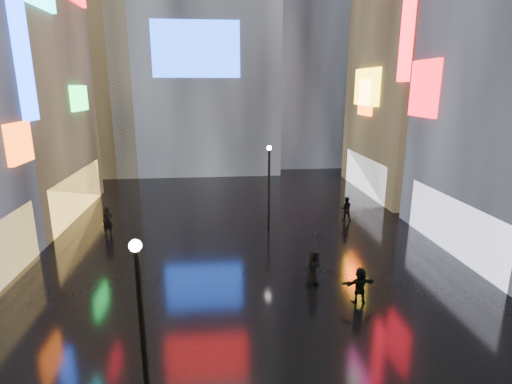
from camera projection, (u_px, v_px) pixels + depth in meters
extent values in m
plane|color=black|center=(242.00, 239.00, 23.44)|extent=(140.00, 140.00, 0.00)
cube|color=#FF520C|center=(19.00, 143.00, 19.22)|extent=(0.25, 2.24, 1.94)
cube|color=#1445FF|center=(20.00, 38.00, 19.57)|extent=(0.25, 1.40, 8.00)
cube|color=#FFC659|center=(77.00, 193.00, 27.75)|extent=(0.20, 10.00, 3.00)
cube|color=#1AEF4A|center=(79.00, 98.00, 27.88)|extent=(0.25, 3.00, 1.71)
cube|color=white|center=(454.00, 226.00, 21.25)|extent=(0.20, 9.00, 3.00)
cube|color=#FF0C1A|center=(424.00, 89.00, 23.37)|extent=(0.25, 2.99, 3.26)
cube|color=black|center=(437.00, 16.00, 31.02)|extent=(10.00, 12.00, 28.00)
cube|color=white|center=(365.00, 174.00, 33.75)|extent=(0.20, 9.00, 3.00)
cube|color=yellow|center=(367.00, 87.00, 32.20)|extent=(0.25, 4.92, 2.91)
cube|color=#FF520C|center=(366.00, 97.00, 32.52)|extent=(0.25, 2.63, 2.87)
cube|color=#194CFF|center=(196.00, 49.00, 36.33)|extent=(8.00, 0.20, 5.00)
cube|color=black|center=(305.00, 10.00, 44.96)|extent=(12.00, 12.00, 34.00)
cube|color=black|center=(87.00, 42.00, 39.91)|extent=(10.00, 10.00, 26.00)
cylinder|color=black|center=(143.00, 339.00, 10.11)|extent=(0.16, 0.16, 5.00)
sphere|color=white|center=(135.00, 246.00, 9.46)|extent=(0.30, 0.30, 0.30)
cylinder|color=black|center=(269.00, 188.00, 25.10)|extent=(0.16, 0.16, 5.00)
sphere|color=white|center=(269.00, 148.00, 24.45)|extent=(0.30, 0.30, 0.30)
imported|color=black|center=(313.00, 267.00, 17.96)|extent=(0.96, 0.83, 1.66)
imported|color=black|center=(360.00, 285.00, 16.44)|extent=(1.47, 0.60, 1.55)
imported|color=black|center=(108.00, 221.00, 23.94)|extent=(0.76, 0.72, 1.74)
imported|color=black|center=(346.00, 209.00, 26.61)|extent=(0.91, 0.78, 1.62)
imported|color=black|center=(314.00, 241.00, 17.64)|extent=(1.18, 1.16, 0.88)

